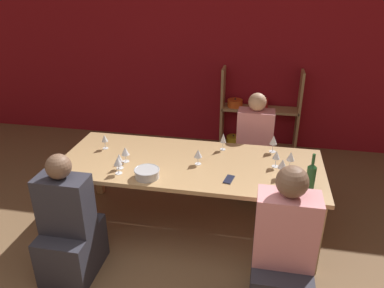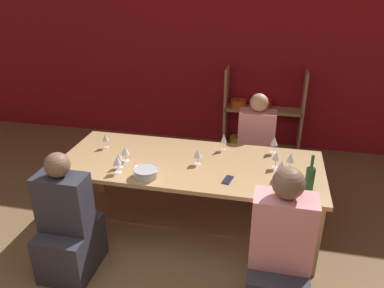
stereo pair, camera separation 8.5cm
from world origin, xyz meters
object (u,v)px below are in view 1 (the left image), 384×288
at_px(dining_table, 190,169).
at_px(wine_glass_empty_a, 273,140).
at_px(wine_glass_red_a, 125,152).
at_px(wine_glass_empty_b, 119,158).
at_px(wine_glass_white_c, 276,155).
at_px(mixing_bowl, 147,173).
at_px(person_near_b, 282,262).
at_px(wine_glass_white_e, 223,139).
at_px(wine_glass_red_b, 198,154).
at_px(person_far_a, 253,156).
at_px(shelf_unit, 255,119).
at_px(cell_phone, 229,179).
at_px(person_near_a, 70,232).
at_px(wine_bottle_green, 311,176).
at_px(wine_glass_white_a, 118,162).
at_px(wine_glass_red_c, 291,157).
at_px(wine_glass_white_b, 282,164).
at_px(wine_glass_white_d, 105,139).

xyz_separation_m(dining_table, wine_glass_empty_a, (0.80, 0.39, 0.21)).
distance_m(wine_glass_red_a, wine_glass_empty_b, 0.14).
relative_size(wine_glass_red_a, wine_glass_white_c, 0.93).
xyz_separation_m(mixing_bowl, wine_glass_empty_a, (1.12, 0.76, 0.08)).
distance_m(dining_table, person_near_b, 1.30).
bearing_deg(wine_glass_red_a, wine_glass_white_e, 26.69).
relative_size(wine_glass_red_b, person_far_a, 0.12).
xyz_separation_m(shelf_unit, wine_glass_empty_a, (0.22, -1.70, 0.42)).
bearing_deg(shelf_unit, wine_glass_white_c, -83.05).
bearing_deg(cell_phone, wine_glass_red_b, 142.88).
height_order(wine_glass_empty_a, wine_glass_empty_b, wine_glass_empty_a).
relative_size(shelf_unit, person_near_a, 1.05).
relative_size(wine_bottle_green, person_near_b, 0.27).
xyz_separation_m(wine_glass_white_c, wine_glass_empty_a, (-0.03, 0.33, 0.01)).
relative_size(shelf_unit, wine_glass_empty_a, 6.70).
bearing_deg(wine_glass_white_a, wine_glass_empty_a, 27.78).
xyz_separation_m(wine_bottle_green, wine_glass_red_c, (-0.15, 0.38, -0.02)).
relative_size(wine_glass_white_b, wine_glass_empty_a, 0.97).
relative_size(wine_glass_white_b, person_far_a, 0.14).
xyz_separation_m(dining_table, wine_glass_white_b, (0.87, -0.13, 0.20)).
bearing_deg(person_far_a, wine_glass_empty_a, 111.55).
relative_size(wine_glass_white_a, wine_glass_empty_a, 0.92).
xyz_separation_m(wine_glass_red_b, wine_glass_empty_b, (-0.71, -0.23, -0.00)).
relative_size(wine_glass_white_c, wine_glass_empty_a, 0.92).
distance_m(mixing_bowl, wine_glass_white_c, 1.23).
xyz_separation_m(dining_table, person_far_a, (0.60, 0.89, -0.24)).
height_order(wine_glass_red_a, wine_glass_red_c, wine_glass_red_c).
relative_size(shelf_unit, wine_glass_white_d, 7.70).
relative_size(wine_glass_empty_a, person_near_b, 0.14).
relative_size(dining_table, person_far_a, 2.09).
height_order(wine_glass_white_b, cell_phone, wine_glass_white_b).
xyz_separation_m(wine_glass_white_d, person_near_a, (0.04, -0.97, -0.46)).
bearing_deg(cell_phone, wine_glass_red_c, 32.23).
bearing_deg(wine_glass_red_b, wine_glass_white_a, -154.89).
relative_size(dining_table, wine_glass_red_b, 16.70).
xyz_separation_m(wine_bottle_green, wine_glass_white_a, (-1.71, -0.03, -0.01)).
relative_size(wine_glass_white_d, wine_glass_white_e, 0.87).
distance_m(wine_glass_white_d, wine_glass_white_e, 1.24).
xyz_separation_m(mixing_bowl, person_near_b, (1.22, -0.54, -0.34)).
relative_size(shelf_unit, cell_phone, 7.60).
bearing_deg(wine_glass_white_e, wine_glass_red_a, -153.31).
bearing_deg(wine_glass_white_e, wine_glass_empty_b, -146.80).
bearing_deg(person_near_b, wine_glass_white_e, 115.76).
height_order(shelf_unit, person_near_b, person_near_b).
distance_m(wine_bottle_green, wine_glass_empty_a, 0.77).
bearing_deg(wine_glass_white_d, wine_glass_red_b, -8.95).
bearing_deg(shelf_unit, wine_glass_red_a, -118.53).
height_order(dining_table, person_near_b, person_near_b).
height_order(wine_glass_white_b, person_far_a, person_far_a).
height_order(wine_glass_white_d, person_far_a, person_far_a).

